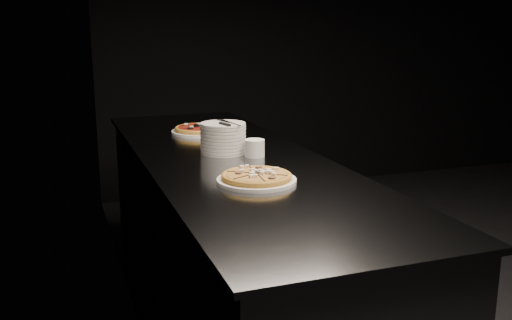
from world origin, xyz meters
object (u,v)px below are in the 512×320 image
object	(u,v)px
ramekin	(255,148)
counter	(231,257)
pizza_mushroom	(257,177)
pizza_tomato	(201,130)
cutlery	(226,123)
plate_stack	(223,138)

from	to	relation	value
ramekin	counter	bearing A→B (deg)	156.37
counter	pizza_mushroom	distance (m)	0.64
counter	pizza_mushroom	world-z (taller)	pizza_mushroom
counter	pizza_tomato	distance (m)	0.74
pizza_mushroom	pizza_tomato	distance (m)	0.99
cutlery	plate_stack	bearing A→B (deg)	103.03
pizza_tomato	ramekin	xyz separation A→B (m)	(0.08, -0.60, 0.02)
pizza_tomato	cutlery	size ratio (longest dim) A/B	1.66
pizza_mushroom	cutlery	xyz separation A→B (m)	(0.03, 0.49, 0.12)
pizza_mushroom	cutlery	size ratio (longest dim) A/B	1.59
counter	pizza_mushroom	bearing A→B (deg)	-94.62
pizza_mushroom	cutlery	bearing A→B (deg)	85.94
ramekin	pizza_tomato	bearing A→B (deg)	97.60
pizza_tomato	ramekin	size ratio (longest dim) A/B	4.16
counter	plate_stack	size ratio (longest dim) A/B	12.48
pizza_mushroom	plate_stack	size ratio (longest dim) A/B	1.71
counter	pizza_mushroom	xyz separation A→B (m)	(-0.03, -0.43, 0.48)
pizza_mushroom	pizza_tomato	world-z (taller)	pizza_tomato
pizza_tomato	ramekin	bearing A→B (deg)	-82.40
pizza_tomato	cutlery	world-z (taller)	cutlery
pizza_tomato	ramekin	distance (m)	0.61
pizza_mushroom	ramekin	size ratio (longest dim) A/B	3.98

